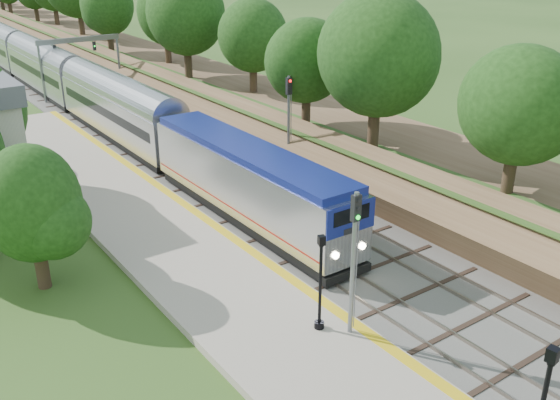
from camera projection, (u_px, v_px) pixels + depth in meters
trackbed at (65, 89)px, 68.20m from camera, size 9.50×170.00×0.28m
platform at (199, 267)px, 31.21m from camera, size 6.40×68.00×0.38m
yellow_stripe at (247, 248)px, 32.65m from camera, size 0.55×68.00×0.01m
embankment at (135, 64)px, 71.90m from camera, size 10.64×170.00×11.70m
signal_gantry at (79, 51)px, 62.83m from camera, size 8.40×0.38×6.20m
trees_behind_platform at (38, 183)px, 29.87m from camera, size 7.82×53.32×7.21m
train at (1, 48)px, 80.54m from camera, size 2.95×138.62×4.34m
lamppost_far at (320, 288)px, 25.28m from camera, size 0.42×0.42×4.27m
signal_platform at (354, 249)px, 24.29m from camera, size 0.36×0.29×6.23m
signal_farside at (289, 116)px, 41.76m from camera, size 0.38×0.30×6.94m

